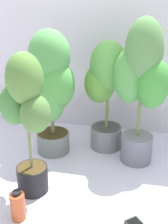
{
  "coord_description": "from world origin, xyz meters",
  "views": [
    {
      "loc": [
        0.35,
        -1.55,
        1.18
      ],
      "look_at": [
        -0.06,
        0.26,
        0.39
      ],
      "focal_mm": 46.76,
      "sensor_mm": 36.0,
      "label": 1
    }
  ],
  "objects_px": {
    "potted_plant_front_left": "(26,114)",
    "potted_plant_back_left": "(51,84)",
    "potted_plant_back_center": "(105,87)",
    "nutrient_bottle": "(18,206)",
    "potted_plant_back_right": "(141,81)",
    "hygrometer_box": "(134,224)"
  },
  "relations": [
    {
      "from": "potted_plant_front_left",
      "to": "nutrient_bottle",
      "type": "height_order",
      "value": "potted_plant_front_left"
    },
    {
      "from": "potted_plant_back_right",
      "to": "potted_plant_back_left",
      "type": "distance_m",
      "value": 0.63
    },
    {
      "from": "potted_plant_back_left",
      "to": "nutrient_bottle",
      "type": "relative_size",
      "value": 5.13
    },
    {
      "from": "potted_plant_back_left",
      "to": "potted_plant_back_right",
      "type": "bearing_deg",
      "value": 1.44
    },
    {
      "from": "potted_plant_back_left",
      "to": "potted_plant_back_center",
      "type": "height_order",
      "value": "potted_plant_back_left"
    },
    {
      "from": "hygrometer_box",
      "to": "nutrient_bottle",
      "type": "bearing_deg",
      "value": 56.44
    },
    {
      "from": "potted_plant_back_center",
      "to": "potted_plant_back_left",
      "type": "bearing_deg",
      "value": -154.67
    },
    {
      "from": "potted_plant_front_left",
      "to": "hygrometer_box",
      "type": "height_order",
      "value": "potted_plant_front_left"
    },
    {
      "from": "hygrometer_box",
      "to": "potted_plant_back_center",
      "type": "bearing_deg",
      "value": -20.86
    },
    {
      "from": "potted_plant_back_right",
      "to": "potted_plant_front_left",
      "type": "relative_size",
      "value": 1.17
    },
    {
      "from": "potted_plant_back_center",
      "to": "hygrometer_box",
      "type": "xyz_separation_m",
      "value": [
        0.3,
        -0.83,
        -0.49
      ]
    },
    {
      "from": "potted_plant_front_left",
      "to": "nutrient_bottle",
      "type": "bearing_deg",
      "value": -84.94
    },
    {
      "from": "potted_plant_front_left",
      "to": "potted_plant_back_left",
      "type": "distance_m",
      "value": 0.48
    },
    {
      "from": "potted_plant_front_left",
      "to": "nutrient_bottle",
      "type": "xyz_separation_m",
      "value": [
        0.02,
        -0.25,
        -0.44
      ]
    },
    {
      "from": "potted_plant_back_left",
      "to": "potted_plant_back_center",
      "type": "distance_m",
      "value": 0.41
    },
    {
      "from": "potted_plant_front_left",
      "to": "hygrometer_box",
      "type": "xyz_separation_m",
      "value": [
        0.65,
        -0.17,
        -0.51
      ]
    },
    {
      "from": "potted_plant_back_center",
      "to": "nutrient_bottle",
      "type": "xyz_separation_m",
      "value": [
        -0.33,
        -0.91,
        -0.42
      ]
    },
    {
      "from": "potted_plant_back_center",
      "to": "nutrient_bottle",
      "type": "distance_m",
      "value": 1.05
    },
    {
      "from": "potted_plant_back_right",
      "to": "nutrient_bottle",
      "type": "bearing_deg",
      "value": -128.1
    },
    {
      "from": "potted_plant_back_right",
      "to": "potted_plant_back_left",
      "type": "bearing_deg",
      "value": -178.56
    },
    {
      "from": "nutrient_bottle",
      "to": "hygrometer_box",
      "type": "bearing_deg",
      "value": 7.38
    },
    {
      "from": "potted_plant_front_left",
      "to": "nutrient_bottle",
      "type": "relative_size",
      "value": 4.82
    }
  ]
}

